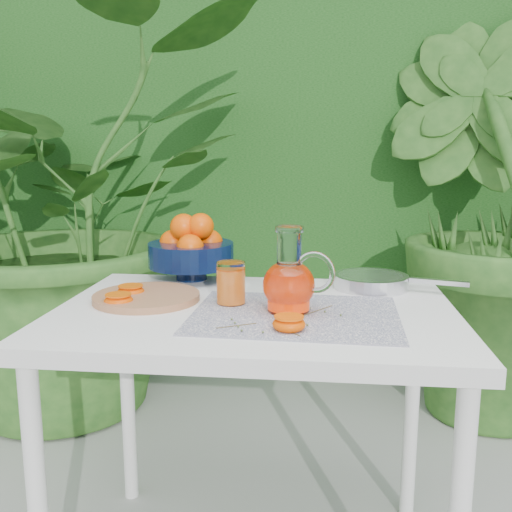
# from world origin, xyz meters

# --- Properties ---
(hedge_backdrop) EXTENTS (8.00, 1.65, 2.50)m
(hedge_backdrop) POSITION_xyz_m (0.06, 2.06, 1.19)
(hedge_backdrop) COLOR #144213
(hedge_backdrop) RESTS_ON ground
(potted_plant_left) EXTENTS (2.48, 2.48, 1.75)m
(potted_plant_left) POSITION_xyz_m (-0.83, 1.11, 0.88)
(potted_plant_left) COLOR #27571E
(potted_plant_left) RESTS_ON ground
(potted_plant_right) EXTENTS (2.44, 2.44, 1.74)m
(potted_plant_right) POSITION_xyz_m (0.96, 1.24, 0.87)
(potted_plant_right) COLOR #27571E
(potted_plant_right) RESTS_ON ground
(white_table) EXTENTS (1.00, 0.70, 0.75)m
(white_table) POSITION_xyz_m (0.12, 0.09, 0.67)
(white_table) COLOR white
(white_table) RESTS_ON ground
(placemat) EXTENTS (0.51, 0.40, 0.00)m
(placemat) POSITION_xyz_m (0.22, 0.04, 0.75)
(placemat) COLOR #0B133F
(placemat) RESTS_ON white_table
(cutting_board) EXTENTS (0.31, 0.31, 0.02)m
(cutting_board) POSITION_xyz_m (-0.18, 0.13, 0.76)
(cutting_board) COLOR #A16D48
(cutting_board) RESTS_ON white_table
(fruit_bowl) EXTENTS (0.30, 0.30, 0.21)m
(fruit_bowl) POSITION_xyz_m (-0.11, 0.39, 0.84)
(fruit_bowl) COLOR black
(fruit_bowl) RESTS_ON white_table
(juice_pitcher) EXTENTS (0.19, 0.16, 0.21)m
(juice_pitcher) POSITION_xyz_m (0.20, 0.06, 0.83)
(juice_pitcher) COLOR white
(juice_pitcher) RESTS_ON white_table
(juice_tumbler) EXTENTS (0.07, 0.07, 0.11)m
(juice_tumbler) POSITION_xyz_m (0.05, 0.11, 0.81)
(juice_tumbler) COLOR white
(juice_tumbler) RESTS_ON white_table
(saute_pan) EXTENTS (0.39, 0.26, 0.04)m
(saute_pan) POSITION_xyz_m (0.43, 0.34, 0.77)
(saute_pan) COLOR silver
(saute_pan) RESTS_ON white_table
(orange_halves) EXTENTS (0.52, 0.33, 0.04)m
(orange_halves) POSITION_xyz_m (-0.08, 0.04, 0.77)
(orange_halves) COLOR #F26002
(orange_halves) RESTS_ON white_table
(thyme_sprigs) EXTENTS (0.28, 0.25, 0.01)m
(thyme_sprigs) POSITION_xyz_m (0.19, -0.03, 0.76)
(thyme_sprigs) COLOR brown
(thyme_sprigs) RESTS_ON white_table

